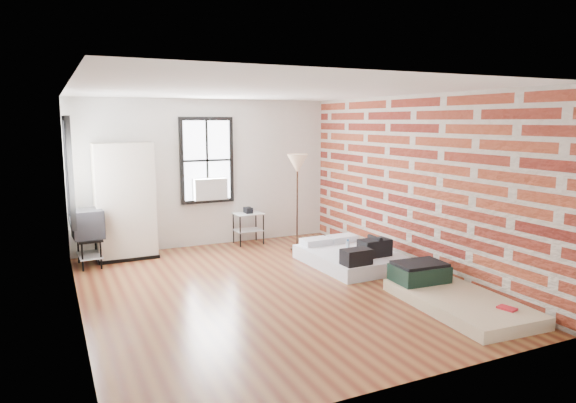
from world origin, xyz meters
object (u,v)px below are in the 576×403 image
mattress_main (351,256)px  side_table (248,219)px  wardrobe (125,202)px  floor_lamp (297,168)px  tv_stand (88,226)px  mattress_bare (450,295)px

mattress_main → side_table: side_table is taller
mattress_main → wardrobe: 4.02m
side_table → wardrobe: bearing=-178.3°
floor_lamp → tv_stand: floor_lamp is taller
floor_lamp → wardrobe: bearing=165.8°
wardrobe → tv_stand: 0.76m
mattress_main → wardrobe: size_ratio=0.88×
mattress_bare → tv_stand: (-4.15, 3.95, 0.55)m
side_table → mattress_main: bearing=-64.9°
mattress_main → mattress_bare: 2.14m
mattress_main → wardrobe: bearing=145.9°
mattress_bare → side_table: bearing=109.0°
mattress_main → floor_lamp: size_ratio=1.00×
mattress_bare → side_table: side_table is taller
mattress_bare → mattress_main: bearing=98.5°
side_table → mattress_bare: bearing=-74.4°
wardrobe → side_table: wardrobe is taller
mattress_main → floor_lamp: 1.96m
mattress_main → wardrobe: wardrobe is taller
tv_stand → wardrobe: bearing=20.0°
mattress_main → mattress_bare: size_ratio=0.87×
mattress_main → tv_stand: tv_stand is taller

